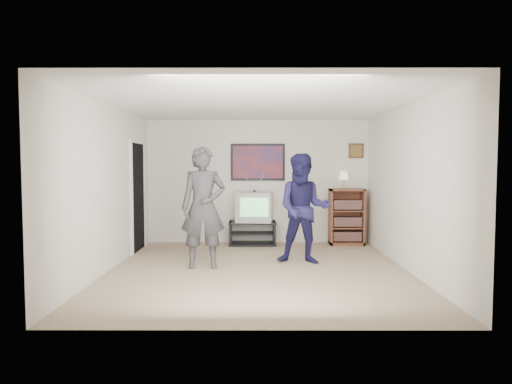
{
  "coord_description": "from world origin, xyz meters",
  "views": [
    {
      "loc": [
        -0.02,
        -6.81,
        1.6
      ],
      "look_at": [
        -0.03,
        0.66,
        1.15
      ],
      "focal_mm": 32.0,
      "sensor_mm": 36.0,
      "label": 1
    }
  ],
  "objects_px": {
    "crt_television": "(254,207)",
    "bookshelf": "(346,217)",
    "person_tall": "(203,207)",
    "media_stand": "(252,233)",
    "person_short": "(304,209)"
  },
  "relations": [
    {
      "from": "media_stand",
      "to": "person_short",
      "type": "bearing_deg",
      "value": -64.42
    },
    {
      "from": "person_short",
      "to": "media_stand",
      "type": "bearing_deg",
      "value": 125.52
    },
    {
      "from": "bookshelf",
      "to": "person_tall",
      "type": "height_order",
      "value": "person_tall"
    },
    {
      "from": "media_stand",
      "to": "bookshelf",
      "type": "height_order",
      "value": "bookshelf"
    },
    {
      "from": "crt_television",
      "to": "person_tall",
      "type": "relative_size",
      "value": 0.37
    },
    {
      "from": "media_stand",
      "to": "person_tall",
      "type": "height_order",
      "value": "person_tall"
    },
    {
      "from": "crt_television",
      "to": "person_tall",
      "type": "height_order",
      "value": "person_tall"
    },
    {
      "from": "crt_television",
      "to": "person_tall",
      "type": "distance_m",
      "value": 2.18
    },
    {
      "from": "bookshelf",
      "to": "person_short",
      "type": "xyz_separation_m",
      "value": [
        -1.04,
        -1.76,
        0.33
      ]
    },
    {
      "from": "media_stand",
      "to": "bookshelf",
      "type": "relative_size",
      "value": 0.84
    },
    {
      "from": "crt_television",
      "to": "media_stand",
      "type": "bearing_deg",
      "value": -174.62
    },
    {
      "from": "crt_television",
      "to": "bookshelf",
      "type": "height_order",
      "value": "bookshelf"
    },
    {
      "from": "bookshelf",
      "to": "person_short",
      "type": "relative_size",
      "value": 0.63
    },
    {
      "from": "person_tall",
      "to": "person_short",
      "type": "relative_size",
      "value": 1.06
    },
    {
      "from": "crt_television",
      "to": "bookshelf",
      "type": "bearing_deg",
      "value": 6.93
    }
  ]
}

